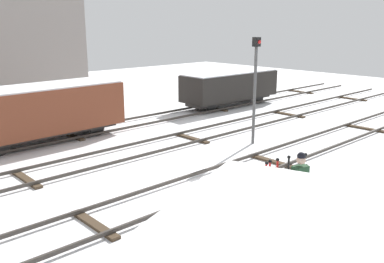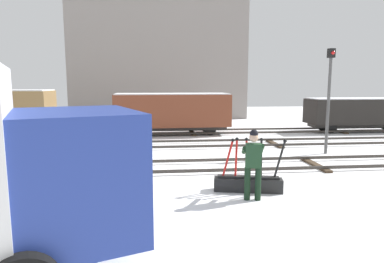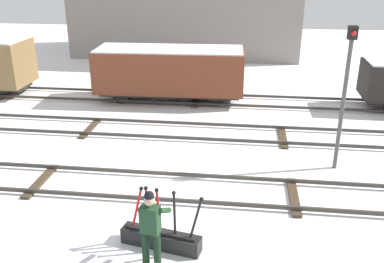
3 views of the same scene
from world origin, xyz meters
TOP-DOWN VIEW (x-y plane):
  - ground_plane at (0.00, 0.00)m, footprint 60.00×60.00m
  - track_main_line at (0.00, 0.00)m, footprint 44.00×1.94m
  - track_siding_near at (0.00, 4.14)m, footprint 44.00×1.94m
  - track_siding_far at (0.00, 7.96)m, footprint 44.00×1.94m
  - switch_lever_frame at (0.43, -2.48)m, footprint 1.87×0.72m
  - rail_worker at (0.37, -3.11)m, footprint 0.63×0.73m
  - signal_post at (4.91, 1.97)m, footprint 0.24×0.32m
  - freight_car_back_track at (-1.17, 7.96)m, footprint 6.45×2.51m

SIDE VIEW (x-z plane):
  - ground_plane at x=0.00m, z-range 0.00..0.00m
  - track_main_line at x=0.00m, z-range 0.02..0.20m
  - track_siding_near at x=0.00m, z-range 0.02..0.20m
  - track_siding_far at x=0.00m, z-range 0.02..0.20m
  - switch_lever_frame at x=0.43m, z-range -0.47..0.98m
  - rail_worker at x=0.37m, z-range 0.11..1.87m
  - freight_car_back_track at x=-1.17m, z-range 0.18..2.51m
  - signal_post at x=4.91m, z-range 0.45..4.68m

